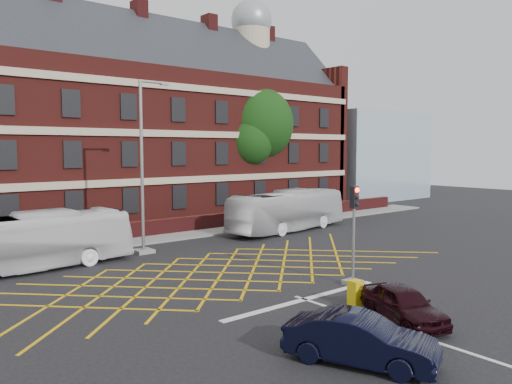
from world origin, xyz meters
TOP-DOWN VIEW (x-y plane):
  - ground at (0.00, 0.00)m, footprint 120.00×120.00m
  - victorian_building at (0.25, 22.00)m, footprint 51.00×12.17m
  - boundary_wall at (0.00, 13.00)m, footprint 56.00×0.50m
  - far_pavement at (0.00, 12.00)m, footprint 60.00×3.00m
  - glass_block at (34.00, 21.00)m, footprint 14.00×10.00m
  - box_junction_hatching at (0.00, 2.00)m, footprint 8.22×8.22m
  - stop_line at (0.00, -3.50)m, footprint 8.00×0.30m
  - centre_line at (0.00, -10.00)m, footprint 0.15×14.00m
  - bus_left at (-7.07, 8.19)m, footprint 10.23×2.88m
  - bus_right at (10.72, 8.87)m, footprint 10.70×3.84m
  - car_navy at (-2.98, -8.59)m, footprint 3.03×4.37m
  - car_maroon at (0.78, -7.42)m, footprint 2.71×3.95m
  - deciduous_tree at (14.94, 17.73)m, footprint 7.29×6.86m
  - traffic_light_near at (3.15, -3.30)m, footprint 0.70×0.70m
  - street_lamp at (-0.73, 8.51)m, footprint 2.25×1.00m
  - utility_cabinet at (0.90, -5.24)m, footprint 0.42×0.42m

SIDE VIEW (x-z plane):
  - ground at x=0.00m, z-range 0.00..0.00m
  - box_junction_hatching at x=0.00m, z-range 0.00..0.02m
  - stop_line at x=0.00m, z-range 0.00..0.02m
  - centre_line at x=0.00m, z-range 0.00..0.02m
  - far_pavement at x=0.00m, z-range 0.00..0.12m
  - utility_cabinet at x=0.90m, z-range 0.00..0.97m
  - boundary_wall at x=0.00m, z-range 0.00..1.10m
  - car_maroon at x=0.78m, z-range 0.00..1.25m
  - car_navy at x=-2.98m, z-range 0.00..1.37m
  - bus_left at x=-7.07m, z-range 0.00..2.82m
  - bus_right at x=10.72m, z-range 0.00..2.92m
  - traffic_light_near at x=3.15m, z-range -0.37..3.90m
  - street_lamp at x=-0.73m, z-range -1.44..8.18m
  - glass_block at x=34.00m, z-range 0.00..10.00m
  - deciduous_tree at x=14.94m, z-range 1.82..13.34m
  - victorian_building at x=0.25m, z-range -2.36..18.04m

